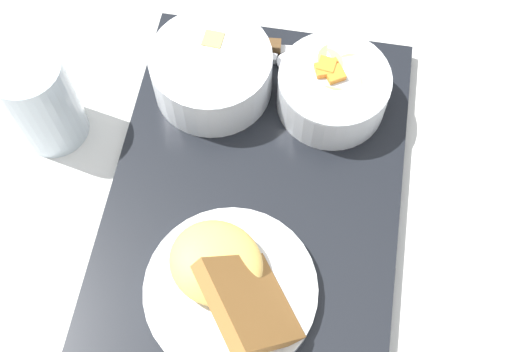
% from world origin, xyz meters
% --- Properties ---
extents(ground_plane, '(4.00, 4.00, 0.00)m').
position_xyz_m(ground_plane, '(0.00, 0.00, 0.00)').
color(ground_plane, silver).
extents(serving_tray, '(0.44, 0.33, 0.02)m').
position_xyz_m(serving_tray, '(0.00, 0.00, 0.01)').
color(serving_tray, black).
rests_on(serving_tray, ground_plane).
extents(bowl_salad, '(0.12, 0.12, 0.06)m').
position_xyz_m(bowl_salad, '(-0.12, 0.06, 0.05)').
color(bowl_salad, silver).
rests_on(bowl_salad, serving_tray).
extents(bowl_soup, '(0.13, 0.13, 0.06)m').
position_xyz_m(bowl_soup, '(-0.12, -0.08, 0.05)').
color(bowl_soup, silver).
rests_on(bowl_soup, serving_tray).
extents(plate_main, '(0.17, 0.17, 0.08)m').
position_xyz_m(plate_main, '(0.11, -0.00, 0.04)').
color(plate_main, silver).
rests_on(plate_main, serving_tray).
extents(knife, '(0.04, 0.16, 0.01)m').
position_xyz_m(knife, '(-0.18, -0.02, 0.03)').
color(knife, silver).
rests_on(knife, serving_tray).
extents(spoon, '(0.03, 0.15, 0.01)m').
position_xyz_m(spoon, '(-0.17, -0.02, 0.02)').
color(spoon, silver).
rests_on(spoon, serving_tray).
extents(glass_water, '(0.08, 0.08, 0.12)m').
position_xyz_m(glass_water, '(-0.03, -0.24, 0.05)').
color(glass_water, silver).
rests_on(glass_water, ground_plane).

